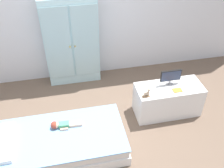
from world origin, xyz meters
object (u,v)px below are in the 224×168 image
at_px(doll, 60,125).
at_px(wardrobe, 72,42).
at_px(book_orange, 177,90).
at_px(tv_stand, 168,100).
at_px(tv_monitor, 171,76).
at_px(bed, 58,143).
at_px(rocking_horse_toy, 147,93).

bearing_deg(doll, wardrobe, 77.56).
bearing_deg(book_orange, doll, -174.55).
relative_size(tv_stand, book_orange, 7.51).
bearing_deg(tv_stand, wardrobe, 138.82).
bearing_deg(tv_monitor, bed, -164.51).
relative_size(doll, tv_monitor, 1.31).
distance_m(wardrobe, rocking_horse_toy, 1.51).
relative_size(doll, book_orange, 3.12).
distance_m(bed, rocking_horse_toy, 1.32).
bearing_deg(bed, doll, 65.11).
distance_m(bed, book_orange, 1.74).
xyz_separation_m(wardrobe, rocking_horse_toy, (0.87, -1.22, -0.20)).
xyz_separation_m(wardrobe, book_orange, (1.32, -1.19, -0.26)).
distance_m(rocking_horse_toy, book_orange, 0.45).
relative_size(rocking_horse_toy, book_orange, 1.00).
height_order(bed, wardrobe, wardrobe).
height_order(tv_stand, book_orange, book_orange).
relative_size(wardrobe, book_orange, 11.65).
height_order(wardrobe, rocking_horse_toy, wardrobe).
distance_m(doll, rocking_horse_toy, 1.19).
distance_m(tv_monitor, rocking_horse_toy, 0.45).
height_order(bed, tv_monitor, tv_monitor).
bearing_deg(tv_monitor, wardrobe, 141.16).
relative_size(bed, wardrobe, 1.16).
height_order(doll, wardrobe, wardrobe).
bearing_deg(book_orange, tv_stand, 127.33).
bearing_deg(tv_monitor, doll, -168.56).
bearing_deg(tv_stand, doll, -170.92).
xyz_separation_m(doll, wardrobe, (0.30, 1.34, 0.43)).
relative_size(doll, wardrobe, 0.27).
relative_size(tv_stand, tv_monitor, 3.16).
bearing_deg(rocking_horse_toy, tv_monitor, 25.73).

